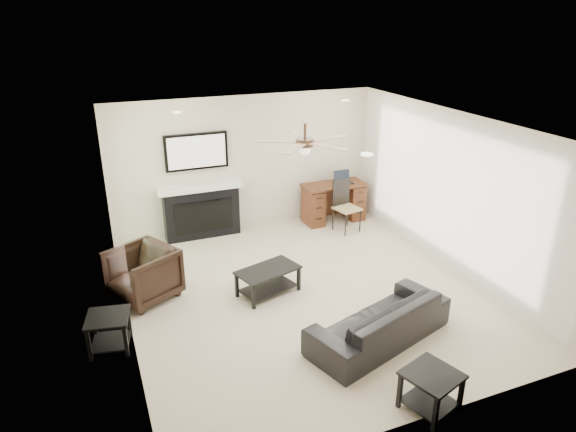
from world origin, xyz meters
name	(u,v)px	position (x,y,z in m)	size (l,w,h in m)	color
room_shell	(317,182)	(0.19, 0.08, 1.68)	(5.50, 5.54, 2.52)	beige
sofa	(379,320)	(0.38, -1.40, 0.29)	(1.95, 0.76, 0.57)	black
armchair	(143,274)	(-2.22, 0.75, 0.39)	(0.83, 0.85, 0.77)	black
coffee_table	(268,281)	(-0.52, 0.20, 0.20)	(0.90, 0.50, 0.40)	black
end_table_near	(430,391)	(0.23, -2.65, 0.23)	(0.52, 0.52, 0.45)	black
end_table_left	(110,332)	(-2.77, -0.30, 0.23)	(0.50, 0.50, 0.45)	black
fireplace_unit	(200,187)	(-0.92, 2.58, 0.95)	(1.52, 0.34, 1.91)	black
desk	(334,202)	(1.64, 2.36, 0.38)	(1.22, 0.56, 0.76)	#3A210E
desk_chair	(347,207)	(1.64, 1.81, 0.48)	(0.42, 0.44, 0.97)	black
laptop	(344,177)	(1.84, 2.34, 0.88)	(0.33, 0.24, 0.23)	black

